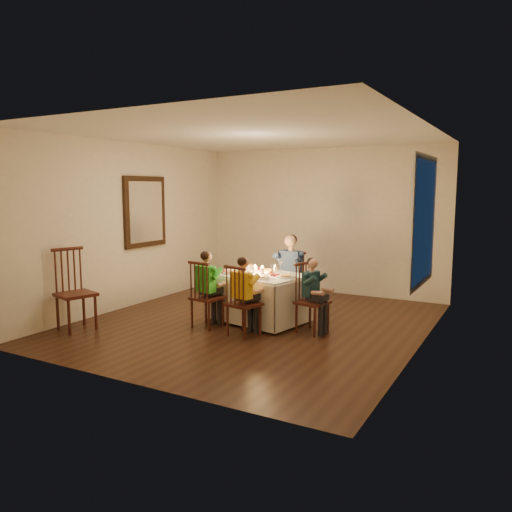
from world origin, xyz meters
The scene contains 26 objects.
ground centered at (0.00, 0.00, 0.00)m, with size 5.00×5.00×0.00m, color black.
wall_left centered at (-2.25, 0.00, 1.30)m, with size 0.02×5.00×2.60m, color silver.
wall_right centered at (2.25, 0.00, 1.30)m, with size 0.02×5.00×2.60m, color silver.
wall_back centered at (0.00, 2.50, 1.30)m, with size 4.50×0.02×2.60m, color silver.
ceiling centered at (0.00, 0.00, 2.60)m, with size 5.00×5.00×0.00m, color white.
dining_table centered at (0.00, 0.15, 0.48)m, with size 1.46×1.17×0.65m.
chair_adult centered at (0.16, 0.82, 0.00)m, with size 0.38×0.36×0.92m, color black, non-canonical shape.
chair_near_left centered at (-0.46, -0.49, 0.00)m, with size 0.38×0.36×0.92m, color black, non-canonical shape.
chair_near_right centered at (0.17, -0.58, 0.00)m, with size 0.38×0.36×0.92m, color black, non-canonical shape.
chair_end centered at (0.89, -0.05, 0.00)m, with size 0.38×0.36×0.92m, color black, non-canonical shape.
chair_extra centered at (-1.90, -1.46, 0.00)m, with size 0.45×0.43×1.10m, color black, non-canonical shape.
adult centered at (0.16, 0.82, 0.00)m, with size 0.42×0.39×1.19m, color navy, non-canonical shape.
child_green centered at (-0.46, -0.49, 0.00)m, with size 0.34×0.31×1.05m, color green, non-canonical shape.
child_yellow centered at (0.17, -0.58, 0.00)m, with size 0.33×0.30×1.02m, color gold, non-canonical shape.
child_teal centered at (0.89, -0.05, 0.00)m, with size 0.31×0.28×0.99m, color #193740, non-canonical shape.
setting_adult centered at (0.02, 0.41, 0.69)m, with size 0.26×0.26×0.02m, color silver.
setting_green centered at (-0.34, -0.04, 0.69)m, with size 0.26×0.26×0.02m, color silver.
setting_yellow centered at (0.17, -0.14, 0.69)m, with size 0.26×0.26×0.02m, color silver.
setting_teal centered at (0.44, 0.08, 0.69)m, with size 0.26×0.26×0.02m, color silver.
candle_left centered at (-0.08, 0.16, 0.73)m, with size 0.06×0.06×0.10m, color silver.
candle_right centered at (0.05, 0.14, 0.73)m, with size 0.06×0.06×0.10m, color silver.
squash centered at (-0.47, 0.51, 0.72)m, with size 0.09×0.09×0.09m, color yellow.
orange_fruit centered at (0.18, 0.16, 0.72)m, with size 0.08×0.08×0.08m, color orange.
serving_bowl centered at (-0.40, 0.50, 0.70)m, with size 0.20×0.20×0.05m, color silver.
wall_mirror centered at (-2.22, 0.30, 1.50)m, with size 0.06×0.95×1.15m.
window_blinds centered at (2.21, 0.10, 1.50)m, with size 0.07×1.34×1.54m.
Camera 1 is at (3.33, -5.96, 1.88)m, focal length 35.00 mm.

